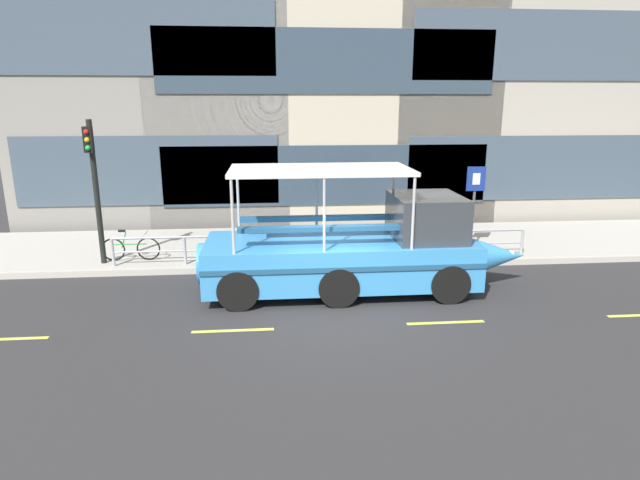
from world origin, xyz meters
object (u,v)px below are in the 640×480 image
at_px(leaned_bicycle, 131,248).
at_px(pedestrian_near_bow, 448,214).
at_px(traffic_light_pole, 94,179).
at_px(parking_sign, 475,194).
at_px(duck_tour_boat, 359,251).

bearing_deg(leaned_bicycle, pedestrian_near_bow, 5.81).
distance_m(traffic_light_pole, pedestrian_near_bow, 11.15).
height_order(traffic_light_pole, pedestrian_near_bow, traffic_light_pole).
relative_size(parking_sign, duck_tour_boat, 0.31).
bearing_deg(pedestrian_near_bow, duck_tour_boat, -134.21).
xyz_separation_m(parking_sign, pedestrian_near_bow, (-0.50, 0.89, -0.83)).
height_order(parking_sign, leaned_bicycle, parking_sign).
distance_m(duck_tour_boat, pedestrian_near_bow, 5.22).
relative_size(traffic_light_pole, leaned_bicycle, 2.41).
xyz_separation_m(traffic_light_pole, leaned_bicycle, (0.77, 0.24, -2.17)).
xyz_separation_m(parking_sign, leaned_bicycle, (-10.70, -0.15, -1.47)).
height_order(parking_sign, duck_tour_boat, duck_tour_boat).
relative_size(duck_tour_boat, pedestrian_near_bow, 5.16).
bearing_deg(pedestrian_near_bow, traffic_light_pole, -173.34).
xyz_separation_m(traffic_light_pole, duck_tour_boat, (7.33, -2.46, -1.65)).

